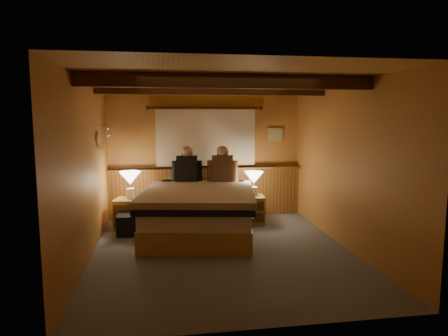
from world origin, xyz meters
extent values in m
plane|color=#585D68|center=(0.00, 0.00, 0.00)|extent=(4.20, 4.20, 0.00)
plane|color=tan|center=(0.00, 0.00, 2.40)|extent=(4.20, 4.20, 0.00)
plane|color=#C27C45|center=(0.00, 2.10, 1.20)|extent=(3.60, 0.00, 3.60)
plane|color=#C27C45|center=(-1.80, 0.00, 1.20)|extent=(0.00, 4.20, 4.20)
plane|color=#C27C45|center=(1.80, 0.00, 1.20)|extent=(0.00, 4.20, 4.20)
plane|color=#C27C45|center=(0.00, -2.10, 1.20)|extent=(3.60, 0.00, 3.60)
cube|color=brown|center=(0.00, 2.04, 0.45)|extent=(3.60, 0.12, 0.90)
cube|color=brown|center=(0.00, 1.98, 0.92)|extent=(3.60, 0.22, 0.04)
cylinder|color=#4C2B13|center=(0.00, 2.02, 2.05)|extent=(2.10, 0.05, 0.05)
sphere|color=#4C2B13|center=(-1.05, 2.02, 2.05)|extent=(0.08, 0.08, 0.08)
sphere|color=#4C2B13|center=(1.05, 2.02, 2.05)|extent=(0.08, 0.08, 0.08)
cube|color=white|center=(0.00, 2.03, 1.50)|extent=(1.85, 0.08, 1.05)
cube|color=#4C2B13|center=(0.00, -0.60, 2.31)|extent=(3.60, 0.15, 0.16)
cube|color=#4C2B13|center=(0.00, 0.90, 2.31)|extent=(3.60, 0.15, 0.16)
cylinder|color=silver|center=(-1.74, 1.60, 1.75)|extent=(0.03, 0.55, 0.03)
torus|color=silver|center=(-1.71, 1.45, 1.63)|extent=(0.01, 0.21, 0.21)
torus|color=silver|center=(-1.71, 1.68, 1.63)|extent=(0.01, 0.21, 0.21)
cube|color=tan|center=(1.35, 2.08, 1.55)|extent=(0.30, 0.03, 0.25)
cube|color=beige|center=(1.35, 2.06, 1.55)|extent=(0.24, 0.01, 0.19)
cube|color=tan|center=(-0.24, 0.91, 0.16)|extent=(1.96, 2.40, 0.32)
cube|color=white|center=(-0.24, 0.91, 0.45)|extent=(1.91, 2.35, 0.26)
cube|color=black|center=(-0.28, 0.64, 0.61)|extent=(1.94, 1.98, 0.09)
cube|color=#DD9F98|center=(-0.26, 0.78, 0.69)|extent=(2.02, 2.20, 0.13)
cube|color=white|center=(-0.49, 1.80, 0.67)|extent=(0.70, 0.47, 0.17)
cube|color=white|center=(0.31, 1.66, 0.67)|extent=(0.70, 0.47, 0.17)
cube|color=tan|center=(-1.39, 1.44, 0.25)|extent=(0.53, 0.49, 0.51)
cube|color=brown|center=(-1.43, 1.25, 0.35)|extent=(0.41, 0.10, 0.18)
cube|color=brown|center=(-1.43, 1.25, 0.15)|extent=(0.41, 0.10, 0.18)
cylinder|color=silver|center=(-1.43, 1.25, 0.35)|extent=(0.03, 0.03, 0.03)
cylinder|color=silver|center=(-1.43, 1.25, 0.15)|extent=(0.03, 0.03, 0.03)
cube|color=tan|center=(0.73, 1.41, 0.25)|extent=(0.48, 0.44, 0.49)
cube|color=brown|center=(0.71, 1.22, 0.35)|extent=(0.41, 0.05, 0.17)
cube|color=brown|center=(0.71, 1.22, 0.15)|extent=(0.41, 0.05, 0.17)
cylinder|color=silver|center=(0.71, 1.22, 0.35)|extent=(0.03, 0.03, 0.03)
cylinder|color=silver|center=(0.71, 1.22, 0.15)|extent=(0.03, 0.03, 0.03)
cylinder|color=silver|center=(-1.36, 1.44, 0.60)|extent=(0.14, 0.14, 0.18)
cylinder|color=silver|center=(-1.36, 1.44, 0.72)|extent=(0.02, 0.02, 0.10)
cone|color=#FFE7C6|center=(-1.36, 1.44, 0.86)|extent=(0.36, 0.36, 0.22)
cylinder|color=silver|center=(0.77, 1.39, 0.58)|extent=(0.13, 0.13, 0.17)
cylinder|color=silver|center=(0.77, 1.39, 0.69)|extent=(0.02, 0.02, 0.09)
cone|color=#FFE7C6|center=(0.77, 1.39, 0.83)|extent=(0.33, 0.33, 0.20)
cube|color=black|center=(-0.39, 1.65, 0.96)|extent=(0.38, 0.24, 0.48)
cylinder|color=black|center=(-0.60, 1.67, 0.92)|extent=(0.12, 0.12, 0.38)
cylinder|color=black|center=(-0.17, 1.63, 0.92)|extent=(0.12, 0.12, 0.38)
sphere|color=tan|center=(-0.39, 1.65, 1.27)|extent=(0.21, 0.21, 0.21)
cube|color=#4C331E|center=(0.24, 1.55, 0.96)|extent=(0.40, 0.28, 0.49)
cylinder|color=#4C331E|center=(0.03, 1.59, 0.92)|extent=(0.12, 0.12, 0.39)
cylinder|color=#4C331E|center=(0.45, 1.51, 0.92)|extent=(0.12, 0.12, 0.39)
sphere|color=tan|center=(0.24, 1.55, 1.27)|extent=(0.21, 0.21, 0.21)
cube|color=black|center=(-1.28, 1.02, 0.16)|extent=(0.56, 0.34, 0.33)
cylinder|color=black|center=(-1.28, 1.02, 0.35)|extent=(0.10, 0.33, 0.09)
camera|label=1|loc=(-0.83, -5.38, 1.90)|focal=32.00mm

